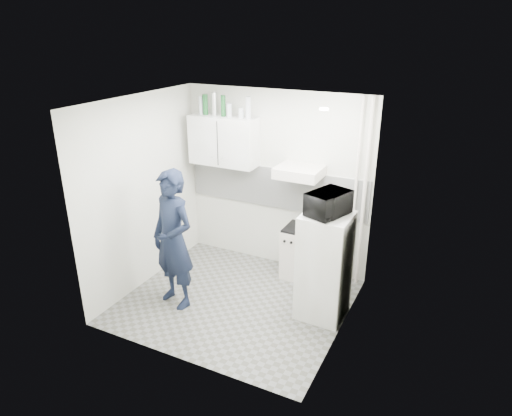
% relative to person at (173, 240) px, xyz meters
% --- Properties ---
extents(floor, '(2.80, 2.80, 0.00)m').
position_rel_person_xyz_m(floor, '(0.69, 0.34, -0.90)').
color(floor, slate).
rests_on(floor, ground).
extents(ceiling, '(2.80, 2.80, 0.00)m').
position_rel_person_xyz_m(ceiling, '(0.69, 0.34, 1.70)').
color(ceiling, white).
rests_on(ceiling, wall_back).
extents(wall_back, '(2.80, 0.00, 2.80)m').
position_rel_person_xyz_m(wall_back, '(0.69, 1.59, 0.40)').
color(wall_back, silver).
rests_on(wall_back, floor).
extents(wall_left, '(0.00, 2.60, 2.60)m').
position_rel_person_xyz_m(wall_left, '(-0.71, 0.34, 0.40)').
color(wall_left, silver).
rests_on(wall_left, floor).
extents(wall_right, '(0.00, 2.60, 2.60)m').
position_rel_person_xyz_m(wall_right, '(2.09, 0.34, 0.40)').
color(wall_right, silver).
rests_on(wall_right, floor).
extents(person, '(0.75, 0.59, 1.81)m').
position_rel_person_xyz_m(person, '(0.00, 0.00, 0.00)').
color(person, black).
rests_on(person, floor).
extents(stove, '(0.46, 0.46, 0.74)m').
position_rel_person_xyz_m(stove, '(1.20, 1.34, -0.54)').
color(stove, silver).
rests_on(stove, floor).
extents(fridge, '(0.58, 0.58, 1.36)m').
position_rel_person_xyz_m(fridge, '(1.79, 0.59, -0.23)').
color(fridge, white).
rests_on(fridge, floor).
extents(stove_top, '(0.44, 0.44, 0.03)m').
position_rel_person_xyz_m(stove_top, '(1.20, 1.34, -0.15)').
color(stove_top, black).
rests_on(stove_top, stove).
extents(saucepan, '(0.15, 0.15, 0.09)m').
position_rel_person_xyz_m(saucepan, '(1.18, 1.41, -0.10)').
color(saucepan, silver).
rests_on(saucepan, stove_top).
extents(microwave, '(0.59, 0.49, 0.28)m').
position_rel_person_xyz_m(microwave, '(1.79, 0.59, 0.59)').
color(microwave, black).
rests_on(microwave, fridge).
extents(bottle_a, '(0.06, 0.06, 0.26)m').
position_rel_person_xyz_m(bottle_a, '(-0.42, 1.42, 1.42)').
color(bottle_a, '#B2B7BC').
rests_on(bottle_a, upper_cabinet).
extents(bottle_b, '(0.07, 0.07, 0.29)m').
position_rel_person_xyz_m(bottle_b, '(-0.35, 1.42, 1.44)').
color(bottle_b, '#144C1E').
rests_on(bottle_b, upper_cabinet).
extents(bottle_c, '(0.08, 0.08, 0.32)m').
position_rel_person_xyz_m(bottle_c, '(-0.20, 1.42, 1.46)').
color(bottle_c, silver).
rests_on(bottle_c, upper_cabinet).
extents(bottle_d, '(0.07, 0.07, 0.29)m').
position_rel_person_xyz_m(bottle_d, '(-0.05, 1.42, 1.44)').
color(bottle_d, '#144C1E').
rests_on(bottle_d, upper_cabinet).
extents(canister_a, '(0.08, 0.08, 0.19)m').
position_rel_person_xyz_m(canister_a, '(0.04, 1.42, 1.39)').
color(canister_a, '#B2B7BC').
rests_on(canister_a, upper_cabinet).
extents(canister_b, '(0.07, 0.07, 0.14)m').
position_rel_person_xyz_m(canister_b, '(0.23, 1.42, 1.37)').
color(canister_b, '#B2B7BC').
rests_on(canister_b, upper_cabinet).
extents(bottle_e, '(0.07, 0.07, 0.30)m').
position_rel_person_xyz_m(bottle_e, '(0.34, 1.42, 1.44)').
color(bottle_e, '#B2B7BC').
rests_on(bottle_e, upper_cabinet).
extents(upper_cabinet, '(1.00, 0.35, 0.70)m').
position_rel_person_xyz_m(upper_cabinet, '(-0.06, 1.42, 0.95)').
color(upper_cabinet, white).
rests_on(upper_cabinet, wall_back).
extents(range_hood, '(0.60, 0.50, 0.14)m').
position_rel_person_xyz_m(range_hood, '(1.14, 1.34, 0.67)').
color(range_hood, silver).
rests_on(range_hood, wall_back).
extents(backsplash, '(2.74, 0.03, 0.60)m').
position_rel_person_xyz_m(backsplash, '(0.69, 1.58, 0.30)').
color(backsplash, white).
rests_on(backsplash, wall_back).
extents(pipe_a, '(0.05, 0.05, 2.60)m').
position_rel_person_xyz_m(pipe_a, '(1.99, 1.51, 0.40)').
color(pipe_a, silver).
rests_on(pipe_a, floor).
extents(pipe_b, '(0.04, 0.04, 2.60)m').
position_rel_person_xyz_m(pipe_b, '(1.87, 1.51, 0.40)').
color(pipe_b, silver).
rests_on(pipe_b, floor).
extents(ceiling_spot_fixture, '(0.10, 0.10, 0.02)m').
position_rel_person_xyz_m(ceiling_spot_fixture, '(1.69, 0.54, 1.67)').
color(ceiling_spot_fixture, white).
rests_on(ceiling_spot_fixture, ceiling).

